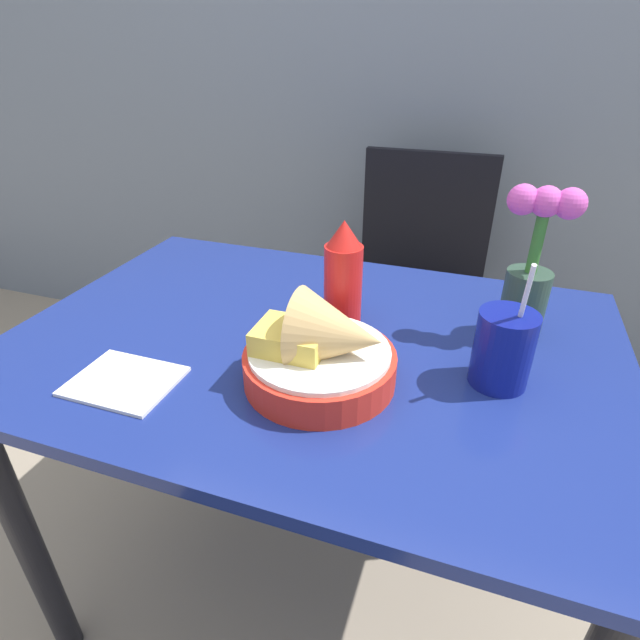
% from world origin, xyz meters
% --- Properties ---
extents(ground_plane, '(12.00, 12.00, 0.00)m').
position_xyz_m(ground_plane, '(0.00, 0.00, 0.00)').
color(ground_plane, gray).
extents(dining_table, '(1.07, 0.73, 0.72)m').
position_xyz_m(dining_table, '(0.00, 0.00, 0.61)').
color(dining_table, navy).
rests_on(dining_table, ground_plane).
extents(chair_far_window, '(0.40, 0.40, 0.90)m').
position_xyz_m(chair_far_window, '(0.08, 0.75, 0.53)').
color(chair_far_window, black).
rests_on(chair_far_window, ground_plane).
extents(food_basket, '(0.23, 0.23, 0.15)m').
position_xyz_m(food_basket, '(0.06, -0.11, 0.78)').
color(food_basket, red).
rests_on(food_basket, dining_table).
extents(ketchup_bottle, '(0.07, 0.07, 0.20)m').
position_xyz_m(ketchup_bottle, '(0.03, 0.07, 0.82)').
color(ketchup_bottle, red).
rests_on(ketchup_bottle, dining_table).
extents(drink_cup, '(0.09, 0.09, 0.21)m').
position_xyz_m(drink_cup, '(0.31, -0.03, 0.78)').
color(drink_cup, navy).
rests_on(drink_cup, dining_table).
extents(flower_vase, '(0.12, 0.08, 0.27)m').
position_xyz_m(flower_vase, '(0.34, 0.13, 0.85)').
color(flower_vase, '#2D4738').
rests_on(flower_vase, dining_table).
extents(napkin, '(0.16, 0.13, 0.01)m').
position_xyz_m(napkin, '(-0.23, -0.22, 0.73)').
color(napkin, white).
rests_on(napkin, dining_table).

